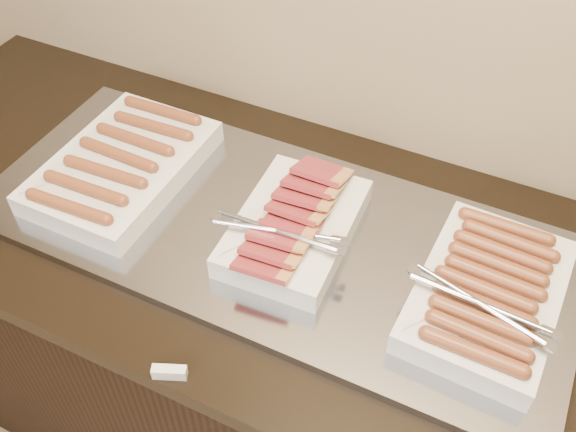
# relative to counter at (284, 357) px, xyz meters

# --- Properties ---
(counter) EXTENTS (2.06, 0.76, 0.90)m
(counter) POSITION_rel_counter_xyz_m (0.00, 0.00, 0.00)
(counter) COLOR black
(counter) RESTS_ON ground
(warming_tray) EXTENTS (1.20, 0.50, 0.02)m
(warming_tray) POSITION_rel_counter_xyz_m (-0.03, 0.00, 0.46)
(warming_tray) COLOR #92949F
(warming_tray) RESTS_ON counter
(dish_left) EXTENTS (0.27, 0.40, 0.07)m
(dish_left) POSITION_rel_counter_xyz_m (-0.38, -0.00, 0.50)
(dish_left) COLOR silver
(dish_left) RESTS_ON warming_tray
(dish_center) EXTENTS (0.27, 0.34, 0.09)m
(dish_center) POSITION_rel_counter_xyz_m (0.02, -0.00, 0.50)
(dish_center) COLOR silver
(dish_center) RESTS_ON warming_tray
(dish_right) EXTENTS (0.27, 0.36, 0.08)m
(dish_right) POSITION_rel_counter_xyz_m (0.40, -0.00, 0.50)
(dish_right) COLOR silver
(dish_right) RESTS_ON warming_tray
(label_holder) EXTENTS (0.06, 0.04, 0.02)m
(label_holder) POSITION_rel_counter_xyz_m (-0.03, -0.36, 0.46)
(label_holder) COLOR silver
(label_holder) RESTS_ON counter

